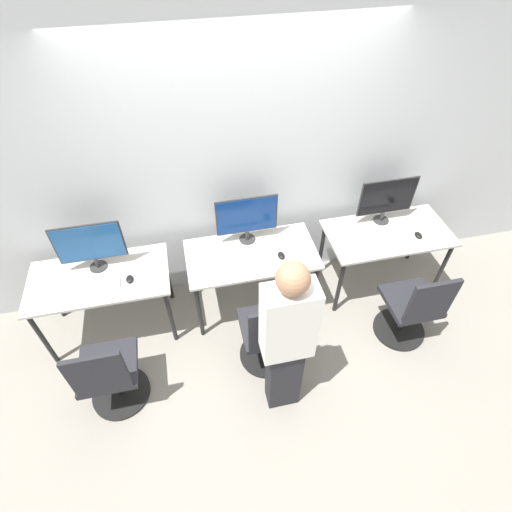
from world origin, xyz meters
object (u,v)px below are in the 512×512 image
(office_chair_left, at_px, (110,377))
(person_center, at_px, (287,339))
(keyboard_left, at_px, (97,283))
(mouse_center, at_px, (281,255))
(monitor_right, at_px, (387,199))
(mouse_left, at_px, (130,279))
(monitor_center, at_px, (247,217))
(keyboard_right, at_px, (395,240))
(mouse_right, at_px, (418,235))
(office_chair_center, at_px, (268,336))
(keyboard_center, at_px, (254,262))
(office_chair_right, at_px, (412,311))
(monitor_left, at_px, (90,245))

(office_chair_left, xyz_separation_m, person_center, (1.32, -0.27, 0.50))
(office_chair_left, bearing_deg, keyboard_left, 93.40)
(mouse_center, xyz_separation_m, monitor_right, (1.08, 0.27, 0.25))
(mouse_left, distance_m, person_center, 1.45)
(monitor_center, distance_m, monitor_right, 1.33)
(keyboard_right, distance_m, mouse_right, 0.24)
(keyboard_left, distance_m, office_chair_center, 1.50)
(keyboard_center, xyz_separation_m, office_chair_center, (0.00, -0.55, -0.35))
(mouse_center, bearing_deg, office_chair_right, -28.80)
(mouse_center, height_order, keyboard_right, mouse_center)
(keyboard_center, xyz_separation_m, mouse_right, (1.57, 0.00, 0.01))
(office_chair_center, height_order, person_center, person_center)
(mouse_left, distance_m, monitor_right, 2.42)
(monitor_left, xyz_separation_m, person_center, (1.36, -1.16, -0.10))
(monitor_right, distance_m, office_chair_right, 1.05)
(mouse_right, relative_size, office_chair_right, 0.10)
(mouse_center, distance_m, person_center, 0.97)
(office_chair_center, xyz_separation_m, mouse_right, (1.57, 0.55, 0.35))
(monitor_center, bearing_deg, mouse_left, -165.17)
(keyboard_center, distance_m, office_chair_right, 1.47)
(keyboard_left, height_order, mouse_center, mouse_center)
(monitor_left, height_order, mouse_right, monitor_left)
(keyboard_left, xyz_separation_m, mouse_left, (0.26, -0.02, 0.01))
(monitor_right, relative_size, keyboard_right, 1.47)
(monitor_right, xyz_separation_m, office_chair_right, (-0.02, -0.85, -0.60))
(office_chair_left, bearing_deg, monitor_left, 92.67)
(office_chair_right, bearing_deg, keyboard_center, 156.78)
(monitor_left, bearing_deg, keyboard_right, -5.38)
(keyboard_center, relative_size, mouse_right, 4.17)
(keyboard_left, bearing_deg, office_chair_left, -86.60)
(keyboard_center, distance_m, mouse_right, 1.57)
(mouse_left, distance_m, monitor_center, 1.13)
(monitor_right, bearing_deg, mouse_left, -173.62)
(monitor_center, distance_m, office_chair_center, 1.05)
(office_chair_right, bearing_deg, office_chair_left, -178.12)
(monitor_left, distance_m, office_chair_center, 1.66)
(keyboard_center, bearing_deg, office_chair_center, -89.98)
(keyboard_left, distance_m, office_chair_left, 0.78)
(office_chair_center, bearing_deg, office_chair_right, -0.63)
(mouse_center, bearing_deg, mouse_right, -0.78)
(keyboard_center, height_order, keyboard_right, same)
(mouse_right, bearing_deg, mouse_center, 179.22)
(person_center, bearing_deg, keyboard_center, 92.05)
(keyboard_center, relative_size, monitor_right, 0.68)
(mouse_center, xyz_separation_m, mouse_right, (1.32, -0.02, 0.00))
(keyboard_center, xyz_separation_m, keyboard_right, (1.33, -0.01, 0.00))
(keyboard_center, bearing_deg, keyboard_left, 177.87)
(office_chair_left, xyz_separation_m, mouse_right, (2.86, 0.65, 0.35))
(office_chair_left, bearing_deg, keyboard_right, 13.71)
(office_chair_right, bearing_deg, keyboard_left, 166.95)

